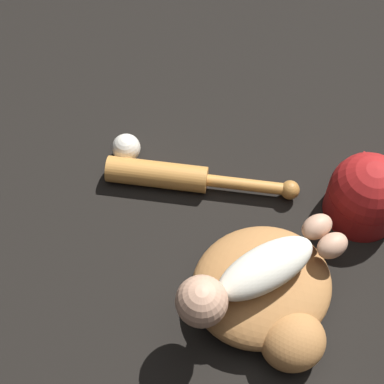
% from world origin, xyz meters
% --- Properties ---
extents(ground_plane, '(6.00, 6.00, 0.00)m').
position_xyz_m(ground_plane, '(0.00, 0.00, 0.00)').
color(ground_plane, black).
extents(baseball_glove, '(0.32, 0.35, 0.10)m').
position_xyz_m(baseball_glove, '(-0.06, 0.01, 0.05)').
color(baseball_glove, '#A8703D').
rests_on(baseball_glove, ground).
extents(baby_figure, '(0.39, 0.11, 0.10)m').
position_xyz_m(baby_figure, '(-0.02, -0.01, 0.14)').
color(baby_figure, silver).
rests_on(baby_figure, baseball_glove).
extents(baseball_bat, '(0.39, 0.31, 0.06)m').
position_xyz_m(baseball_bat, '(-0.04, -0.35, 0.03)').
color(baseball_bat, '#C6843D').
rests_on(baseball_bat, ground).
extents(baseball, '(0.07, 0.07, 0.07)m').
position_xyz_m(baseball, '(0.03, -0.49, 0.03)').
color(baseball, silver).
rests_on(baseball, ground).
extents(baseball_cap, '(0.26, 0.22, 0.17)m').
position_xyz_m(baseball_cap, '(-0.38, -0.08, 0.07)').
color(baseball_cap, maroon).
rests_on(baseball_cap, ground).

